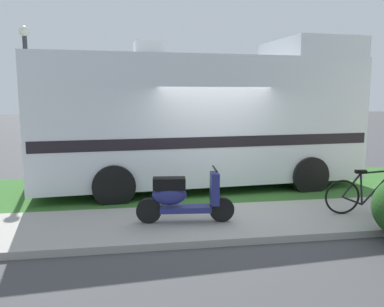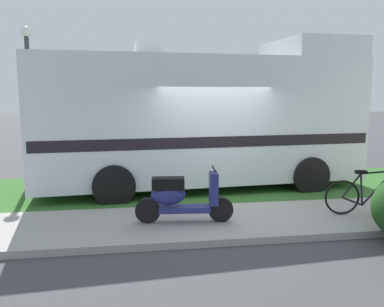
% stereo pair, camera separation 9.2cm
% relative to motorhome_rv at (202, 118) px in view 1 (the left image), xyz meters
% --- Properties ---
extents(ground_plane, '(80.00, 80.00, 0.00)m').
position_rel_motorhome_rv_xyz_m(ground_plane, '(0.07, -1.75, -1.76)').
color(ground_plane, '#424244').
extents(sidewalk, '(24.00, 2.00, 0.12)m').
position_rel_motorhome_rv_xyz_m(sidewalk, '(0.07, -2.95, -1.70)').
color(sidewalk, '#9E9B93').
rests_on(sidewalk, ground).
extents(grass_strip, '(24.00, 3.40, 0.08)m').
position_rel_motorhome_rv_xyz_m(grass_strip, '(0.07, -0.25, -1.72)').
color(grass_strip, '#336628').
rests_on(grass_strip, ground).
extents(motorhome_rv, '(7.91, 3.19, 3.69)m').
position_rel_motorhome_rv_xyz_m(motorhome_rv, '(0.00, 0.00, 0.00)').
color(motorhome_rv, silver).
rests_on(motorhome_rv, ground).
extents(scooter, '(1.72, 0.51, 0.97)m').
position_rel_motorhome_rv_xyz_m(scooter, '(-0.92, -3.01, -1.18)').
color(scooter, black).
rests_on(scooter, ground).
extents(bicycle, '(1.65, 0.52, 0.88)m').
position_rel_motorhome_rv_xyz_m(bicycle, '(2.61, -3.08, -1.27)').
color(bicycle, black).
rests_on(bicycle, ground).
extents(pickup_truck_near, '(5.84, 2.23, 1.82)m').
position_rel_motorhome_rv_xyz_m(pickup_truck_near, '(2.80, 4.38, -0.79)').
color(pickup_truck_near, '#1E478C').
rests_on(pickup_truck_near, ground).
extents(pickup_truck_far, '(5.34, 2.34, 1.72)m').
position_rel_motorhome_rv_xyz_m(pickup_truck_far, '(3.34, 7.25, -0.83)').
color(pickup_truck_far, '#1E478C').
rests_on(pickup_truck_far, ground).
extents(street_lamp_post, '(0.28, 0.28, 4.13)m').
position_rel_motorhome_rv_xyz_m(street_lamp_post, '(-4.46, 1.85, 0.76)').
color(street_lamp_post, '#333338').
rests_on(street_lamp_post, ground).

